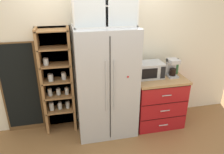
# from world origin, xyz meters

# --- Properties ---
(ground_plane) EXTENTS (10.81, 10.81, 0.00)m
(ground_plane) POSITION_xyz_m (0.00, 0.00, 0.00)
(ground_plane) COLOR olive
(wall_back_cream) EXTENTS (5.10, 0.10, 2.55)m
(wall_back_cream) POSITION_xyz_m (0.00, 0.40, 1.27)
(wall_back_cream) COLOR silver
(wall_back_cream) RESTS_ON ground
(refrigerator) EXTENTS (0.94, 0.68, 1.78)m
(refrigerator) POSITION_xyz_m (0.00, 0.02, 0.89)
(refrigerator) COLOR #B7BABF
(refrigerator) RESTS_ON ground
(pantry_shelf_column) EXTENTS (0.54, 0.32, 1.76)m
(pantry_shelf_column) POSITION_xyz_m (-0.76, 0.27, 0.89)
(pantry_shelf_column) COLOR brown
(pantry_shelf_column) RESTS_ON ground
(counter_cabinet) EXTENTS (0.86, 0.66, 0.89)m
(counter_cabinet) POSITION_xyz_m (0.93, 0.04, 0.45)
(counter_cabinet) COLOR #A8161C
(counter_cabinet) RESTS_ON ground
(microwave) EXTENTS (0.44, 0.33, 0.26)m
(microwave) POSITION_xyz_m (0.76, 0.09, 1.02)
(microwave) COLOR #B7BABF
(microwave) RESTS_ON counter_cabinet
(coffee_maker) EXTENTS (0.17, 0.20, 0.31)m
(coffee_maker) POSITION_xyz_m (1.14, 0.04, 1.05)
(coffee_maker) COLOR #B7B7BC
(coffee_maker) RESTS_ON counter_cabinet
(mug_charcoal) EXTENTS (0.11, 0.07, 0.09)m
(mug_charcoal) POSITION_xyz_m (0.93, 0.04, 0.93)
(mug_charcoal) COLOR #2D2D33
(mug_charcoal) RESTS_ON counter_cabinet
(mug_sage) EXTENTS (0.11, 0.07, 0.09)m
(mug_sage) POSITION_xyz_m (0.93, 0.04, 0.93)
(mug_sage) COLOR #8CA37F
(mug_sage) RESTS_ON counter_cabinet
(bottle_green) EXTENTS (0.06, 0.06, 0.28)m
(bottle_green) POSITION_xyz_m (1.28, 0.13, 1.02)
(bottle_green) COLOR #285B33
(bottle_green) RESTS_ON counter_cabinet
(bottle_amber) EXTENTS (0.06, 0.06, 0.25)m
(bottle_amber) POSITION_xyz_m (0.93, 0.02, 1.00)
(bottle_amber) COLOR brown
(bottle_amber) RESTS_ON counter_cabinet
(upper_cabinet) EXTENTS (0.90, 0.32, 0.58)m
(upper_cabinet) POSITION_xyz_m (-0.00, 0.07, 2.07)
(upper_cabinet) COLOR silver
(upper_cabinet) RESTS_ON refrigerator
(chalkboard_menu) EXTENTS (0.60, 0.04, 1.55)m
(chalkboard_menu) POSITION_xyz_m (-1.35, 0.33, 0.78)
(chalkboard_menu) COLOR brown
(chalkboard_menu) RESTS_ON ground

